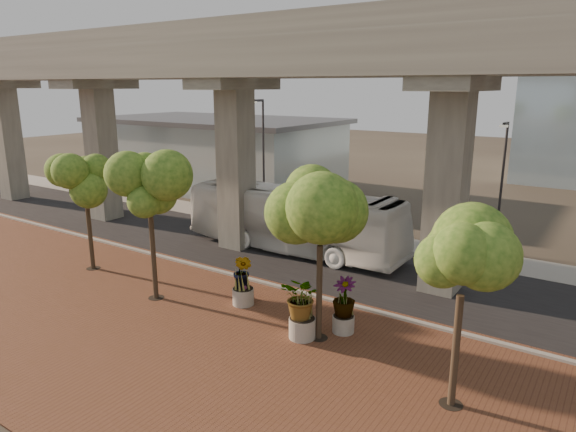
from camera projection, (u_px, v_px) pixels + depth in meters
The scene contains 18 objects.
ground at pixel (307, 277), 25.42m from camera, with size 160.00×160.00×0.00m, color #363027.
brick_plaza at pixel (193, 341), 18.97m from camera, with size 70.00×13.00×0.06m, color brown.
asphalt_road at pixel (327, 265), 27.03m from camera, with size 90.00×8.00×0.04m, color black.
curb_strip at pixel (284, 288), 23.79m from camera, with size 70.00×0.25×0.16m, color #98958E.
far_sidewalk at pixel (371, 240), 31.46m from camera, with size 90.00×3.00×0.06m, color #98958E.
transit_viaduct at pixel (329, 126), 25.24m from camera, with size 72.00×5.60×12.40m.
station_pavilion at pixel (216, 151), 48.28m from camera, with size 23.00×13.00×6.30m.
transit_bus at pixel (293, 219), 29.08m from camera, with size 3.11×13.26×3.70m, color white.
fire_hydrant at pixel (243, 286), 22.65m from camera, with size 0.60×0.54×1.20m.
planter_front at pixel (302, 301), 18.84m from camera, with size 2.23×2.23×2.45m.
planter_right at pixel (344, 299), 19.33m from camera, with size 2.05×2.05×2.19m.
planter_left at pixel (243, 274), 21.80m from camera, with size 2.05×2.05×2.26m.
street_tree_far_west at pixel (85, 183), 25.36m from camera, with size 3.71×3.71×6.21m.
street_tree_near_west at pixel (149, 190), 21.60m from camera, with size 3.36×3.36×6.44m.
street_tree_near_east at pixel (320, 215), 18.02m from camera, with size 3.87×3.87×6.51m.
street_tree_far_east at pixel (464, 262), 14.08m from camera, with size 3.47×3.47×6.07m.
streetlamp_west at pixel (262, 153), 34.34m from camera, with size 0.41×1.20×8.32m.
streetlamp_east at pixel (501, 184), 26.17m from camera, with size 0.37×1.08×7.44m.
Camera 1 is at (12.49, -20.38, 9.22)m, focal length 32.00 mm.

